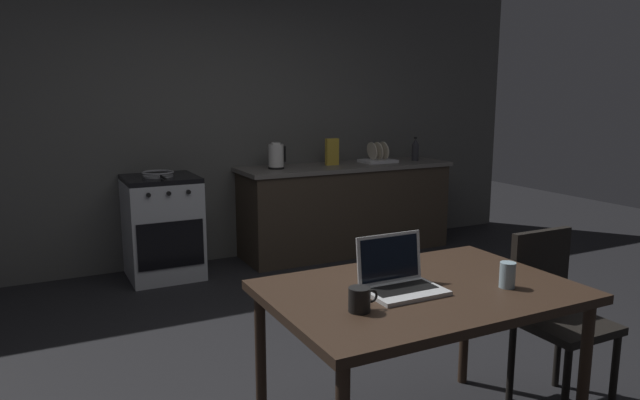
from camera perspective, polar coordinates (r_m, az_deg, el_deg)
ground_plane at (r=3.45m, az=2.50°, el=-16.82°), size 12.00×12.00×0.00m
back_wall at (r=5.62m, az=-8.15°, el=7.82°), size 6.40×0.10×2.66m
kitchen_counter at (r=5.82m, az=2.53°, el=-0.79°), size 2.16×0.64×0.88m
stove_oven at (r=5.19m, az=-15.21°, el=-2.57°), size 0.60×0.62×0.88m
dining_table at (r=2.58m, az=9.83°, el=-9.95°), size 1.31×0.88×0.76m
chair at (r=3.21m, az=21.97°, el=-9.75°), size 0.40×0.40×0.89m
laptop at (r=2.49m, az=7.85°, el=-7.81°), size 0.32×0.25×0.23m
electric_kettle at (r=5.41m, az=-4.32°, el=4.30°), size 0.17×0.15×0.25m
bottle at (r=6.12m, az=9.34°, el=4.91°), size 0.07×0.07×0.25m
frying_pan at (r=5.08m, az=-15.63°, el=2.48°), size 0.27×0.44×0.05m
coffee_mug at (r=2.25m, az=3.94°, el=-9.72°), size 0.12×0.09×0.09m
drinking_glass at (r=2.63m, az=17.94°, el=-7.02°), size 0.07×0.07×0.11m
cereal_box at (r=5.68m, az=1.19°, el=4.76°), size 0.13×0.05×0.26m
dish_rack at (r=5.93m, az=5.71°, el=4.15°), size 0.34×0.26×0.21m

